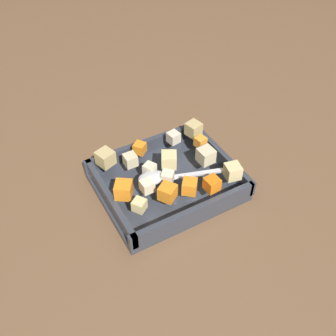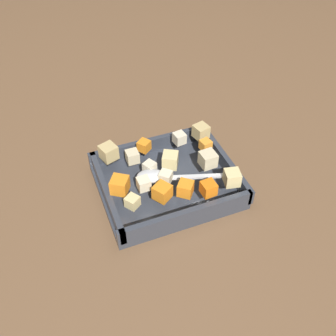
% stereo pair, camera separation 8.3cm
% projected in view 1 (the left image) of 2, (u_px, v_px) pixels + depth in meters
% --- Properties ---
extents(ground_plane, '(4.00, 4.00, 0.00)m').
position_uv_depth(ground_plane, '(163.00, 184.00, 0.88)').
color(ground_plane, brown).
extents(baking_dish, '(0.29, 0.24, 0.05)m').
position_uv_depth(baking_dish, '(168.00, 183.00, 0.86)').
color(baking_dish, '#333842').
rests_on(baking_dish, ground_plane).
extents(carrot_chunk_near_spoon, '(0.04, 0.04, 0.03)m').
position_uv_depth(carrot_chunk_near_spoon, '(190.00, 186.00, 0.79)').
color(carrot_chunk_near_spoon, orange).
rests_on(carrot_chunk_near_spoon, baking_dish).
extents(carrot_chunk_rim_edge, '(0.03, 0.03, 0.02)m').
position_uv_depth(carrot_chunk_rim_edge, '(200.00, 142.00, 0.89)').
color(carrot_chunk_rim_edge, orange).
rests_on(carrot_chunk_rim_edge, baking_dish).
extents(carrot_chunk_mid_left, '(0.04, 0.04, 0.03)m').
position_uv_depth(carrot_chunk_mid_left, '(168.00, 192.00, 0.77)').
color(carrot_chunk_mid_left, orange).
rests_on(carrot_chunk_mid_left, baking_dish).
extents(carrot_chunk_front_center, '(0.05, 0.05, 0.03)m').
position_uv_depth(carrot_chunk_front_center, '(124.00, 190.00, 0.78)').
color(carrot_chunk_front_center, orange).
rests_on(carrot_chunk_front_center, baking_dish).
extents(carrot_chunk_under_handle, '(0.03, 0.03, 0.03)m').
position_uv_depth(carrot_chunk_under_handle, '(212.00, 184.00, 0.79)').
color(carrot_chunk_under_handle, orange).
rests_on(carrot_chunk_under_handle, baking_dish).
extents(carrot_chunk_corner_se, '(0.03, 0.03, 0.02)m').
position_uv_depth(carrot_chunk_corner_se, '(140.00, 148.00, 0.87)').
color(carrot_chunk_corner_se, orange).
rests_on(carrot_chunk_corner_se, baking_dish).
extents(potato_chunk_near_right, '(0.03, 0.03, 0.02)m').
position_uv_depth(potato_chunk_near_right, '(139.00, 205.00, 0.75)').
color(potato_chunk_near_right, '#E0CC89').
rests_on(potato_chunk_near_right, baking_dish).
extents(potato_chunk_corner_sw, '(0.03, 0.03, 0.03)m').
position_uv_depth(potato_chunk_corner_sw, '(206.00, 156.00, 0.85)').
color(potato_chunk_corner_sw, beige).
rests_on(potato_chunk_corner_sw, baking_dish).
extents(potato_chunk_back_center, '(0.04, 0.04, 0.03)m').
position_uv_depth(potato_chunk_back_center, '(168.00, 159.00, 0.84)').
color(potato_chunk_back_center, '#E0CC89').
rests_on(potato_chunk_back_center, baking_dish).
extents(potato_chunk_corner_ne, '(0.03, 0.03, 0.02)m').
position_uv_depth(potato_chunk_corner_ne, '(168.00, 177.00, 0.81)').
color(potato_chunk_corner_ne, beige).
rests_on(potato_chunk_corner_ne, baking_dish).
extents(potato_chunk_near_left, '(0.04, 0.04, 0.03)m').
position_uv_depth(potato_chunk_near_left, '(233.00, 171.00, 0.82)').
color(potato_chunk_near_left, '#E0CC89').
rests_on(potato_chunk_near_left, baking_dish).
extents(potato_chunk_center, '(0.03, 0.03, 0.03)m').
position_uv_depth(potato_chunk_center, '(147.00, 186.00, 0.79)').
color(potato_chunk_center, beige).
rests_on(potato_chunk_center, baking_dish).
extents(potato_chunk_far_right, '(0.04, 0.04, 0.03)m').
position_uv_depth(potato_chunk_far_right, '(193.00, 129.00, 0.92)').
color(potato_chunk_far_right, tan).
rests_on(potato_chunk_far_right, baking_dish).
extents(potato_chunk_far_left, '(0.04, 0.04, 0.03)m').
position_uv_depth(potato_chunk_far_left, '(105.00, 158.00, 0.84)').
color(potato_chunk_far_left, tan).
rests_on(potato_chunk_far_left, baking_dish).
extents(potato_chunk_heap_top, '(0.03, 0.03, 0.03)m').
position_uv_depth(potato_chunk_heap_top, '(130.00, 160.00, 0.84)').
color(potato_chunk_heap_top, beige).
rests_on(potato_chunk_heap_top, baking_dish).
extents(parsnip_chunk_mid_right, '(0.03, 0.03, 0.03)m').
position_uv_depth(parsnip_chunk_mid_right, '(173.00, 137.00, 0.90)').
color(parsnip_chunk_mid_right, beige).
rests_on(parsnip_chunk_mid_right, baking_dish).
extents(parsnip_chunk_heap_side, '(0.03, 0.03, 0.02)m').
position_uv_depth(parsnip_chunk_heap_side, '(149.00, 168.00, 0.83)').
color(parsnip_chunk_heap_side, beige).
rests_on(parsnip_chunk_heap_side, baking_dish).
extents(serving_spoon, '(0.20, 0.09, 0.02)m').
position_uv_depth(serving_spoon, '(159.00, 177.00, 0.81)').
color(serving_spoon, silver).
rests_on(serving_spoon, baking_dish).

